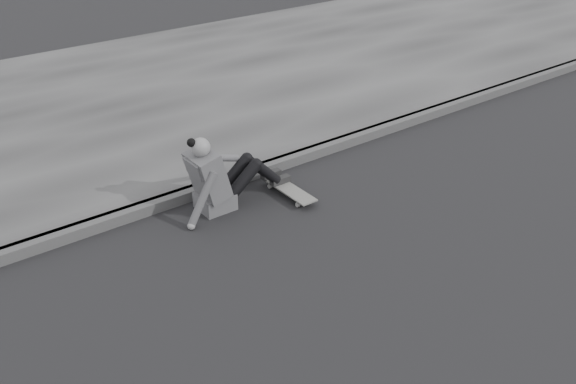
% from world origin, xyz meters
% --- Properties ---
extents(ground, '(80.00, 80.00, 0.00)m').
position_xyz_m(ground, '(0.00, 0.00, 0.00)').
color(ground, black).
rests_on(ground, ground).
extents(curb, '(24.00, 0.16, 0.12)m').
position_xyz_m(curb, '(0.00, 2.58, 0.06)').
color(curb, '#444444').
rests_on(curb, ground).
extents(sidewalk, '(24.00, 6.00, 0.12)m').
position_xyz_m(sidewalk, '(0.00, 5.60, 0.06)').
color(sidewalk, '#3D3D3D').
rests_on(sidewalk, ground).
extents(skateboard, '(0.20, 0.78, 0.09)m').
position_xyz_m(skateboard, '(-1.64, 1.98, 0.07)').
color(skateboard, '#9B9B96').
rests_on(skateboard, ground).
extents(seated_woman, '(1.38, 0.46, 0.88)m').
position_xyz_m(seated_woman, '(-2.37, 2.22, 0.36)').
color(seated_woman, '#515153').
rests_on(seated_woman, ground).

